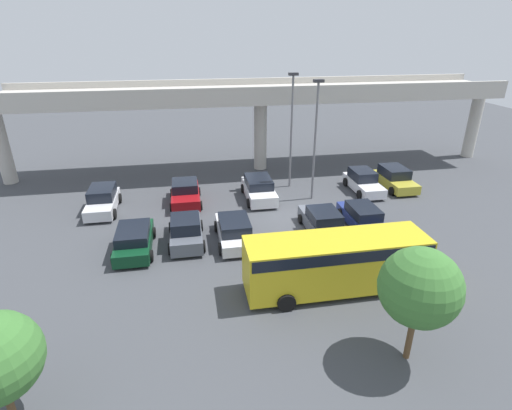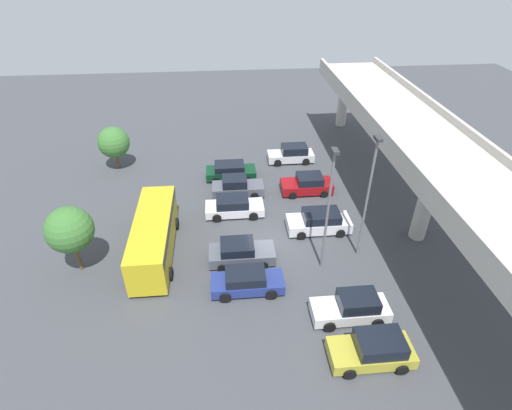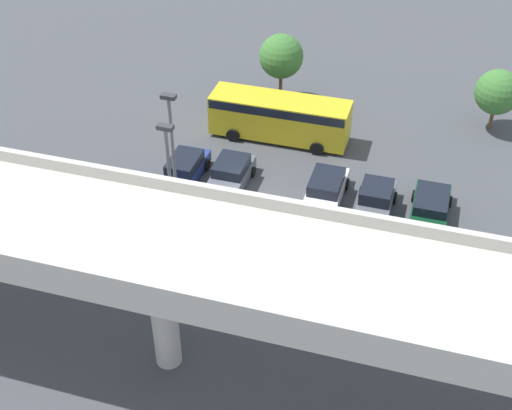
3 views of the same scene
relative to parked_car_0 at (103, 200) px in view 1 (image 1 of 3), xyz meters
name	(u,v)px [view 1 (image 1 of 3)]	position (x,y,z in m)	size (l,w,h in m)	color
ground_plane	(291,221)	(12.52, -3.89, -0.78)	(90.10, 90.10, 0.00)	#424449
highway_overpass	(261,97)	(12.52, 7.20, 5.54)	(43.17, 6.10, 7.59)	#BCB7AD
parked_car_0	(103,200)	(0.00, 0.00, 0.00)	(2.06, 4.41, 1.65)	silver
parked_car_1	(134,239)	(2.68, -6.04, -0.08)	(2.17, 4.46, 1.43)	#0C381E
parked_car_2	(185,193)	(5.69, 0.40, -0.04)	(2.23, 4.33, 1.59)	maroon
parked_car_3	(234,230)	(8.44, -5.99, -0.06)	(2.14, 4.55, 1.50)	silver
parked_car_4	(259,189)	(11.08, 0.21, -0.01)	(2.22, 4.67, 1.61)	silver
parked_car_5	(322,222)	(13.98, -5.79, -0.06)	(2.15, 4.40, 1.55)	#515660
parked_car_6	(362,217)	(16.70, -5.58, -0.07)	(2.00, 4.48, 1.48)	navy
parked_car_7	(363,182)	(19.36, 0.26, -0.02)	(2.00, 4.42, 1.64)	silver
parked_car_8	(395,178)	(22.18, 0.54, -0.02)	(2.16, 4.32, 1.61)	gold
parked_car_9	(186,231)	(5.62, -5.60, -0.01)	(2.07, 4.30, 1.68)	#515660
shuttle_bus	(336,260)	(12.60, -11.58, 0.86)	(8.68, 2.69, 2.76)	gold
lamp_post_near_aisle	(316,133)	(14.99, -0.47, 4.22)	(0.70, 0.35, 8.60)	slate
lamp_post_mid_lot	(292,123)	(13.99, 2.30, 4.31)	(0.70, 0.35, 8.78)	slate
tree_front_centre	(420,288)	(13.82, -16.34, 2.46)	(2.96, 2.96, 4.73)	brown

